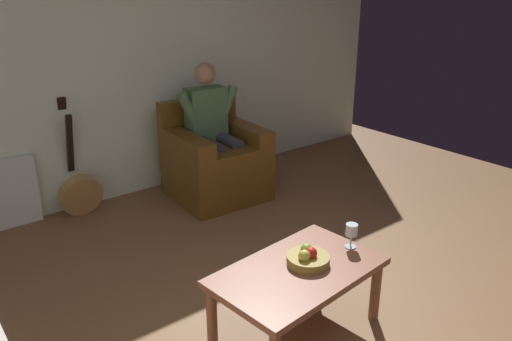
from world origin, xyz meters
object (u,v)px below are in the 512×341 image
at_px(coffee_table, 298,278).
at_px(fruit_bowl, 308,258).
at_px(person_seated, 213,127).
at_px(guitar, 80,190).
at_px(wine_glass_near, 351,231).
at_px(armchair, 215,162).

relative_size(coffee_table, fruit_bowl, 4.13).
xyz_separation_m(person_seated, fruit_bowl, (0.67, 1.96, -0.21)).
height_order(person_seated, fruit_bowl, person_seated).
bearing_deg(guitar, wine_glass_near, 109.24).
distance_m(armchair, guitar, 1.22).
relative_size(person_seated, guitar, 1.21).
distance_m(guitar, fruit_bowl, 2.39).
distance_m(guitar, wine_glass_near, 2.50).
distance_m(coffee_table, fruit_bowl, 0.13).
height_order(armchair, person_seated, person_seated).
height_order(guitar, fruit_bowl, guitar).
xyz_separation_m(person_seated, guitar, (1.15, -0.37, -0.45)).
relative_size(coffee_table, guitar, 0.99).
bearing_deg(person_seated, guitar, -14.27).
height_order(armchair, wine_glass_near, armchair).
distance_m(armchair, fruit_bowl, 2.06).
relative_size(person_seated, wine_glass_near, 8.10).
xyz_separation_m(armchair, coffee_table, (0.75, 1.95, 0.03)).
bearing_deg(guitar, coffee_table, 99.84).
bearing_deg(coffee_table, fruit_bowl, -174.61).
relative_size(armchair, fruit_bowl, 3.61).
bearing_deg(fruit_bowl, guitar, -78.20).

